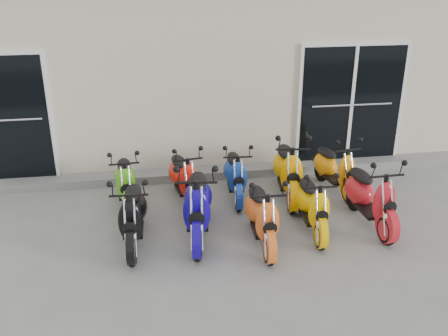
{
  "coord_description": "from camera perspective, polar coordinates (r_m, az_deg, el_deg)",
  "views": [
    {
      "loc": [
        -1.08,
        -6.22,
        3.63
      ],
      "look_at": [
        0.0,
        0.6,
        0.75
      ],
      "focal_mm": 40.0,
      "sensor_mm": 36.0,
      "label": 1
    }
  ],
  "objects": [
    {
      "name": "scooter_back_extra",
      "position": [
        8.49,
        12.62,
        0.66
      ],
      "size": [
        0.74,
        1.5,
        1.06
      ],
      "primitive_type": null,
      "rotation": [
        0.0,
        0.0,
        0.16
      ],
      "color": "orange",
      "rests_on": "ground"
    },
    {
      "name": "door_right",
      "position": [
        9.46,
        14.34,
        7.43
      ],
      "size": [
        2.02,
        0.08,
        2.22
      ],
      "primitive_type": "cube",
      "color": "black",
      "rests_on": "front_step"
    },
    {
      "name": "scooter_back_blue",
      "position": [
        8.06,
        1.31,
        -0.05
      ],
      "size": [
        0.61,
        1.45,
        1.05
      ],
      "primitive_type": null,
      "rotation": [
        0.0,
        0.0,
        -0.07
      ],
      "color": "#143B9B",
      "rests_on": "ground"
    },
    {
      "name": "scooter_back_yellow",
      "position": [
        8.1,
        7.33,
        0.57
      ],
      "size": [
        0.82,
        1.72,
        1.22
      ],
      "primitive_type": null,
      "rotation": [
        0.0,
        0.0,
        -0.13
      ],
      "color": "#FFA900",
      "rests_on": "ground"
    },
    {
      "name": "front_step",
      "position": [
        9.04,
        -1.4,
        -0.52
      ],
      "size": [
        14.0,
        0.4,
        0.15
      ],
      "primitive_type": "cube",
      "color": "gray",
      "rests_on": "ground"
    },
    {
      "name": "scooter_front_orange_a",
      "position": [
        6.75,
        4.36,
        -4.58
      ],
      "size": [
        0.58,
        1.5,
        1.1
      ],
      "primitive_type": null,
      "rotation": [
        0.0,
        0.0,
        -0.03
      ],
      "color": "orange",
      "rests_on": "ground"
    },
    {
      "name": "scooter_back_red",
      "position": [
        7.95,
        -4.68,
        -0.39
      ],
      "size": [
        0.74,
        1.5,
        1.06
      ],
      "primitive_type": null,
      "rotation": [
        0.0,
        0.0,
        0.16
      ],
      "color": "red",
      "rests_on": "ground"
    },
    {
      "name": "scooter_front_blue",
      "position": [
        6.87,
        -3.06,
        -3.29
      ],
      "size": [
        0.83,
        1.77,
        1.26
      ],
      "primitive_type": null,
      "rotation": [
        0.0,
        0.0,
        -0.13
      ],
      "color": "#130587",
      "rests_on": "ground"
    },
    {
      "name": "door_left",
      "position": [
        8.97,
        -22.42,
        5.6
      ],
      "size": [
        1.07,
        0.08,
        2.22
      ],
      "primitive_type": "cube",
      "color": "black",
      "rests_on": "front_step"
    },
    {
      "name": "scooter_front_black",
      "position": [
        6.82,
        -10.45,
        -4.46
      ],
      "size": [
        0.63,
        1.55,
        1.13
      ],
      "primitive_type": null,
      "rotation": [
        0.0,
        0.0,
        -0.05
      ],
      "color": "black",
      "rests_on": "ground"
    },
    {
      "name": "scooter_front_orange_b",
      "position": [
        7.16,
        10.1,
        -3.45
      ],
      "size": [
        0.61,
        1.45,
        1.05
      ],
      "primitive_type": null,
      "rotation": [
        0.0,
        0.0,
        -0.06
      ],
      "color": "#FFC000",
      "rests_on": "ground"
    },
    {
      "name": "scooter_front_red",
      "position": [
        7.49,
        16.48,
        -2.34
      ],
      "size": [
        0.64,
        1.61,
        1.17
      ],
      "primitive_type": null,
      "rotation": [
        0.0,
        0.0,
        0.04
      ],
      "color": "red",
      "rests_on": "ground"
    },
    {
      "name": "ground",
      "position": [
        7.28,
        0.74,
        -7.26
      ],
      "size": [
        80.0,
        80.0,
        0.0
      ],
      "primitive_type": "plane",
      "color": "gray",
      "rests_on": "ground"
    },
    {
      "name": "scooter_back_green",
      "position": [
        7.96,
        -11.26,
        -0.81
      ],
      "size": [
        0.6,
        1.45,
        1.04
      ],
      "primitive_type": null,
      "rotation": [
        0.0,
        0.0,
        0.06
      ],
      "color": "#50B61B",
      "rests_on": "ground"
    },
    {
      "name": "building",
      "position": [
        11.65,
        -3.62,
        12.57
      ],
      "size": [
        14.0,
        6.0,
        3.2
      ],
      "primitive_type": "cube",
      "color": "beige",
      "rests_on": "ground"
    }
  ]
}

